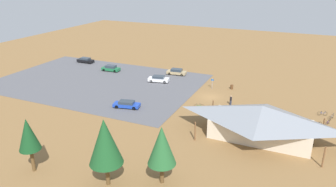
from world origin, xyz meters
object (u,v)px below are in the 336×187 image
at_px(pine_mideast, 28,135).
at_px(car_blue_front_row, 127,104).
at_px(car_green_near_entry, 111,68).
at_px(bicycle_purple_mid_cluster, 328,123).
at_px(car_white_aisle_side, 159,79).
at_px(bicycle_blue_near_porch, 322,113).
at_px(bicycle_white_lone_west, 318,124).
at_px(trash_bin, 232,87).
at_px(car_black_by_curb, 85,60).
at_px(bicycle_teal_back_row, 287,116).
at_px(visitor_by_pavilion, 231,100).
at_px(car_tan_far_end, 177,72).
at_px(bicycle_green_yard_front, 199,106).
at_px(pine_midwest, 105,142).
at_px(bicycle_silver_near_sign, 332,117).
at_px(pine_center, 162,146).
at_px(lot_sign, 212,82).
at_px(bicycle_red_edge_north, 230,108).
at_px(bike_pavilion, 261,120).

relative_size(pine_mideast, car_blue_front_row, 1.40).
height_order(car_green_near_entry, car_blue_front_row, car_green_near_entry).
xyz_separation_m(bicycle_purple_mid_cluster, car_white_aisle_side, (33.22, -8.05, 0.35)).
relative_size(bicycle_blue_near_porch, car_blue_front_row, 0.32).
bearing_deg(bicycle_white_lone_west, pine_mideast, 40.49).
distance_m(trash_bin, car_black_by_curb, 40.32).
relative_size(bicycle_teal_back_row, bicycle_purple_mid_cluster, 1.04).
bearing_deg(pine_mideast, trash_bin, -111.52).
relative_size(car_green_near_entry, visitor_by_pavilion, 2.52).
bearing_deg(car_tan_far_end, car_green_near_entry, 13.80).
xyz_separation_m(pine_mideast, bicycle_teal_back_row, (-26.62, -27.84, -4.49)).
height_order(pine_mideast, bicycle_green_yard_front, pine_mideast).
height_order(bicycle_blue_near_porch, car_green_near_entry, car_green_near_entry).
bearing_deg(bicycle_white_lone_west, pine_midwest, 49.49).
bearing_deg(pine_midwest, car_tan_far_end, -78.02).
bearing_deg(pine_mideast, car_white_aisle_side, -89.09).
height_order(bicycle_teal_back_row, car_blue_front_row, car_blue_front_row).
bearing_deg(bicycle_silver_near_sign, pine_mideast, 42.58).
relative_size(bicycle_blue_near_porch, car_black_by_curb, 0.35).
distance_m(bicycle_blue_near_porch, car_blue_front_row, 33.25).
relative_size(trash_bin, pine_mideast, 0.13).
bearing_deg(car_blue_front_row, pine_center, 131.23).
distance_m(bicycle_purple_mid_cluster, bicycle_white_lone_west, 1.92).
relative_size(bicycle_silver_near_sign, bicycle_white_lone_west, 1.23).
distance_m(bicycle_white_lone_west, car_tan_far_end, 34.17).
xyz_separation_m(pine_center, bicycle_green_yard_front, (3.01, -21.85, -4.36)).
bearing_deg(car_green_near_entry, lot_sign, 175.70).
height_order(car_green_near_entry, car_black_by_curb, car_green_near_entry).
xyz_separation_m(bicycle_silver_near_sign, bicycle_green_yard_front, (21.24, 4.55, -0.01)).
bearing_deg(trash_bin, bicycle_red_edge_north, 101.86).
xyz_separation_m(bicycle_purple_mid_cluster, bicycle_green_yard_front, (20.59, 1.87, -0.01)).
xyz_separation_m(pine_midwest, pine_center, (-5.41, -2.78, -0.70)).
distance_m(pine_mideast, car_green_near_entry, 41.56).
bearing_deg(trash_bin, car_black_by_curb, -6.08).
height_order(bike_pavilion, bicycle_white_lone_west, bike_pavilion).
relative_size(lot_sign, car_white_aisle_side, 0.47).
relative_size(bicycle_green_yard_front, car_black_by_curb, 0.36).
xyz_separation_m(pine_center, visitor_by_pavilion, (-1.72, -25.58, -3.82)).
relative_size(car_tan_far_end, car_black_by_curb, 1.02).
bearing_deg(bicycle_green_yard_front, car_tan_far_end, -55.96).
height_order(pine_mideast, bicycle_red_edge_north, pine_mideast).
bearing_deg(lot_sign, car_blue_front_row, 55.27).
bearing_deg(car_blue_front_row, bicycle_purple_mid_cluster, -167.90).
xyz_separation_m(bicycle_purple_mid_cluster, visitor_by_pavilion, (15.86, -1.87, 0.54)).
height_order(bicycle_red_edge_north, bicycle_green_yard_front, same).
bearing_deg(bicycle_green_yard_front, bicycle_white_lone_west, -178.23).
relative_size(bicycle_white_lone_west, car_tan_far_end, 0.30).
height_order(bicycle_silver_near_sign, car_white_aisle_side, car_white_aisle_side).
bearing_deg(bicycle_teal_back_row, car_green_near_entry, -14.71).
bearing_deg(visitor_by_pavilion, bicycle_white_lone_west, 167.69).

